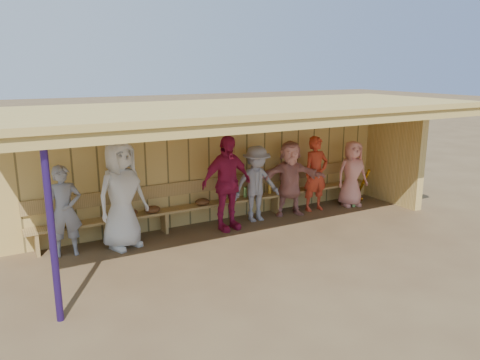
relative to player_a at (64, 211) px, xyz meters
name	(u,v)px	position (x,y,z in m)	size (l,w,h in m)	color
ground	(249,238)	(3.14, -0.81, -0.78)	(90.00, 90.00, 0.00)	brown
player_a	(64,211)	(0.00, 0.00, 0.00)	(0.57, 0.38, 1.57)	gray
player_b	(122,195)	(0.95, -0.12, 0.18)	(0.94, 0.61, 1.93)	silver
player_d	(227,183)	(3.00, -0.17, 0.16)	(1.10, 0.46, 1.88)	#AB1B46
player_e	(256,184)	(3.78, 0.00, 0.01)	(1.03, 0.59, 1.59)	gray
player_f	(290,178)	(4.63, 0.00, 0.03)	(1.51, 0.48, 1.63)	tan
player_g	(316,174)	(5.32, 0.00, 0.05)	(0.61, 0.40, 1.67)	red
player_h	(352,174)	(6.28, -0.12, -0.02)	(0.74, 0.48, 1.52)	#E38D7F
dugout_structure	(249,143)	(3.53, -0.12, 0.91)	(8.80, 3.20, 2.50)	tan
bench	(222,197)	(3.14, 0.31, -0.26)	(7.60, 0.34, 0.93)	#AD874A
dugout_equipment	(202,204)	(2.61, 0.18, -0.29)	(5.84, 0.62, 0.80)	gold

